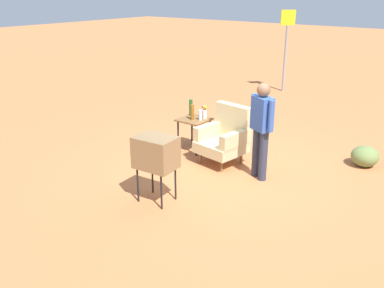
% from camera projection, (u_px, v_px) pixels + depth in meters
% --- Properties ---
extents(ground_plane, '(60.00, 60.00, 0.00)m').
position_uv_depth(ground_plane, '(227.00, 168.00, 7.60)').
color(ground_plane, '#B76B3D').
extents(armchair, '(0.87, 0.89, 1.06)m').
position_uv_depth(armchair, '(225.00, 137.00, 7.72)').
color(armchair, brown).
rests_on(armchair, ground).
extents(side_table, '(0.56, 0.56, 0.65)m').
position_uv_depth(side_table, '(194.00, 124.00, 8.27)').
color(side_table, black).
rests_on(side_table, ground).
extents(tv_on_stand, '(0.64, 0.49, 1.03)m').
position_uv_depth(tv_on_stand, '(156.00, 153.00, 6.19)').
color(tv_on_stand, black).
rests_on(tv_on_stand, ground).
extents(person_standing, '(0.52, 0.36, 1.64)m').
position_uv_depth(person_standing, '(261.00, 125.00, 6.91)').
color(person_standing, '#2D3347').
rests_on(person_standing, ground).
extents(road_sign, '(0.33, 0.33, 2.44)m').
position_uv_depth(road_sign, '(286.00, 46.00, 12.80)').
color(road_sign, gray).
rests_on(road_sign, ground).
extents(bottle_tall_amber, '(0.07, 0.07, 0.30)m').
position_uv_depth(bottle_tall_amber, '(192.00, 112.00, 8.14)').
color(bottle_tall_amber, brown).
rests_on(bottle_tall_amber, side_table).
extents(bottle_short_clear, '(0.06, 0.06, 0.20)m').
position_uv_depth(bottle_short_clear, '(200.00, 115.00, 8.13)').
color(bottle_short_clear, silver).
rests_on(bottle_short_clear, side_table).
extents(bottle_wine_green, '(0.07, 0.07, 0.32)m').
position_uv_depth(bottle_wine_green, '(191.00, 107.00, 8.43)').
color(bottle_wine_green, '#1E5623').
rests_on(bottle_wine_green, side_table).
extents(flower_vase, '(0.15, 0.10, 0.27)m').
position_uv_depth(flower_vase, '(205.00, 111.00, 8.22)').
color(flower_vase, silver).
rests_on(flower_vase, side_table).
extents(shrub_near, '(0.49, 0.49, 0.38)m').
position_uv_depth(shrub_near, '(365.00, 156.00, 7.64)').
color(shrub_near, olive).
rests_on(shrub_near, ground).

